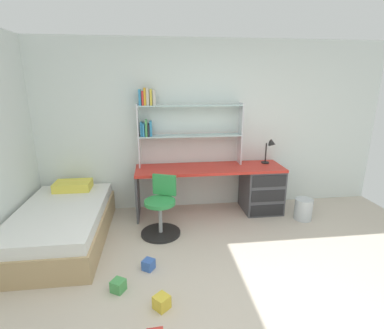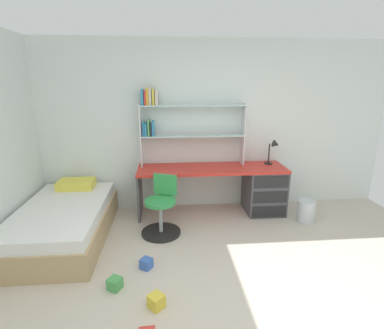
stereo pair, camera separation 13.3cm
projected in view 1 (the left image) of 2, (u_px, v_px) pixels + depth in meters
name	position (u px, v px, depth m)	size (l,w,h in m)	color
ground_plane	(242.00, 328.00, 2.39)	(5.81, 6.01, 0.02)	beige
room_shell	(101.00, 147.00, 3.08)	(5.81, 6.01, 2.55)	silver
desk	(248.00, 186.00, 4.45)	(2.18, 0.59, 0.72)	red
bookshelf_hutch	(175.00, 120.00, 4.22)	(1.54, 0.22, 1.14)	silver
desk_lamp	(271.00, 147.00, 4.42)	(0.20, 0.17, 0.38)	black
swivel_chair	(161.00, 212.00, 3.80)	(0.52, 0.52, 0.77)	black
bed_platform	(62.00, 224.00, 3.64)	(1.05, 1.80, 0.57)	tan
waste_bin	(303.00, 209.00, 4.23)	(0.25, 0.25, 0.31)	silver
toy_block_yellow_1	(162.00, 302.00, 2.58)	(0.12, 0.12, 0.12)	gold
toy_block_green_2	(118.00, 286.00, 2.79)	(0.12, 0.12, 0.12)	#479E51
toy_block_blue_3	(149.00, 265.00, 3.11)	(0.11, 0.11, 0.11)	#3860B7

